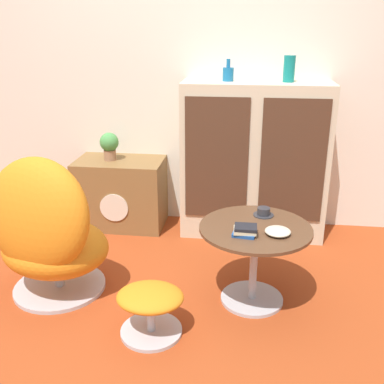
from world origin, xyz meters
name	(u,v)px	position (x,y,z in m)	size (l,w,h in m)	color
ground_plane	(150,323)	(0.00, 0.00, 0.00)	(12.00, 12.00, 0.00)	#9E3D19
wall_back	(187,58)	(0.00, 1.49, 1.30)	(6.40, 0.06, 2.60)	silver
sideboard	(254,160)	(0.54, 1.26, 0.58)	(1.07, 0.40, 1.16)	beige
tv_console	(121,193)	(-0.50, 1.25, 0.27)	(0.68, 0.42, 0.54)	brown
egg_chair	(47,234)	(-0.64, 0.22, 0.40)	(0.77, 0.73, 0.89)	#B7B7BC
ottoman	(150,304)	(0.02, -0.08, 0.18)	(0.35, 0.33, 0.27)	#B7B7BC
coffee_table	(254,250)	(0.55, 0.30, 0.34)	(0.63, 0.63, 0.48)	#B7B7BC
vase_leftmost	(228,74)	(0.33, 1.26, 1.21)	(0.08, 0.08, 0.15)	#196699
vase_inner_left	(289,69)	(0.75, 1.26, 1.25)	(0.08, 0.08, 0.18)	#147A75
potted_plant	(109,144)	(-0.57, 1.26, 0.67)	(0.15, 0.15, 0.22)	#996B4C
teacup	(264,212)	(0.60, 0.46, 0.50)	(0.12, 0.12, 0.05)	#2D2D33
book_stack	(245,231)	(0.49, 0.18, 0.51)	(0.13, 0.11, 0.05)	#1E478C
bowl	(278,231)	(0.67, 0.21, 0.50)	(0.14, 0.14, 0.04)	beige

